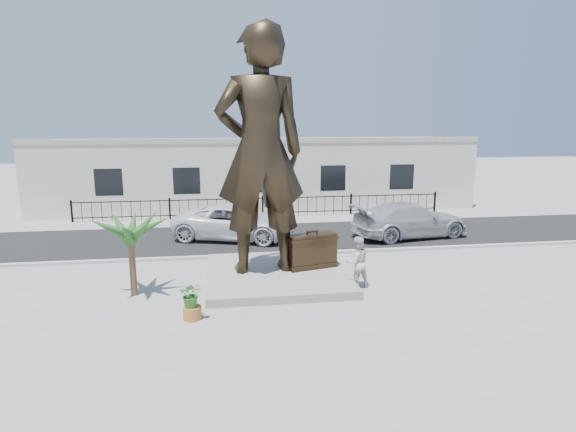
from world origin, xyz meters
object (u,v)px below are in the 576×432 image
at_px(statue, 260,152).
at_px(tourist, 357,262).
at_px(car_white, 235,222).
at_px(suitcase, 312,251).

distance_m(statue, tourist, 5.26).
bearing_deg(car_white, suitcase, -137.90).
bearing_deg(car_white, tourist, -134.15).
bearing_deg(tourist, car_white, -73.76).
bearing_deg(suitcase, tourist, -65.02).
bearing_deg(statue, car_white, -87.50).
height_order(statue, suitcase, statue).
xyz_separation_m(statue, suitcase, (1.94, -0.01, -3.79)).
bearing_deg(statue, suitcase, 174.86).
distance_m(suitcase, car_white, 6.63).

